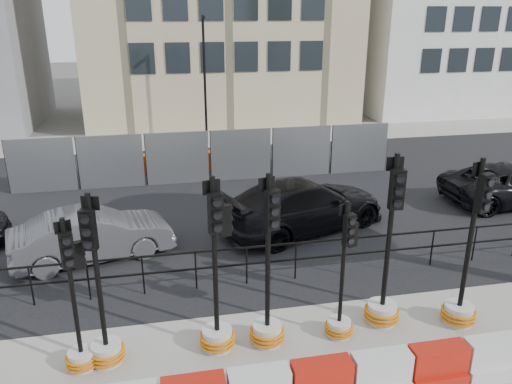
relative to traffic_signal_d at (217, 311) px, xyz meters
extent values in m
plane|color=#51514C|center=(0.97, 1.06, -0.84)|extent=(120.00, 120.00, 0.00)
cube|color=black|center=(0.97, 8.06, -0.82)|extent=(40.00, 14.00, 0.03)
cube|color=gray|center=(0.97, 17.06, -0.83)|extent=(40.00, 4.00, 0.02)
cylinder|color=black|center=(-3.83, 2.26, -0.34)|extent=(0.04, 0.04, 1.00)
cylinder|color=black|center=(-2.63, 2.26, -0.34)|extent=(0.04, 0.04, 1.00)
cylinder|color=black|center=(-1.43, 2.26, -0.34)|extent=(0.04, 0.04, 1.00)
cylinder|color=black|center=(-0.23, 2.26, -0.34)|extent=(0.04, 0.04, 1.00)
cylinder|color=black|center=(0.97, 2.26, -0.34)|extent=(0.04, 0.04, 1.00)
cylinder|color=black|center=(2.17, 2.26, -0.34)|extent=(0.04, 0.04, 1.00)
cylinder|color=black|center=(3.37, 2.26, -0.34)|extent=(0.04, 0.04, 1.00)
cylinder|color=black|center=(4.57, 2.26, -0.34)|extent=(0.04, 0.04, 1.00)
cylinder|color=black|center=(5.77, 2.26, -0.34)|extent=(0.04, 0.04, 1.00)
cylinder|color=black|center=(6.97, 2.26, -0.34)|extent=(0.04, 0.04, 1.00)
cube|color=black|center=(0.97, 2.26, 0.14)|extent=(18.00, 0.04, 0.04)
cube|color=black|center=(0.97, 2.26, -0.29)|extent=(18.00, 0.04, 0.04)
cube|color=gray|center=(-5.03, 10.06, 0.16)|extent=(2.30, 0.05, 2.00)
cylinder|color=black|center=(-6.18, 10.06, 0.16)|extent=(0.05, 0.05, 2.00)
cube|color=gray|center=(-2.63, 10.06, 0.16)|extent=(2.30, 0.05, 2.00)
cylinder|color=black|center=(-3.78, 10.06, 0.16)|extent=(0.05, 0.05, 2.00)
cube|color=gray|center=(-0.23, 10.06, 0.16)|extent=(2.30, 0.05, 2.00)
cylinder|color=black|center=(-1.38, 10.06, 0.16)|extent=(0.05, 0.05, 2.00)
cube|color=gray|center=(2.17, 10.06, 0.16)|extent=(2.30, 0.05, 2.00)
cylinder|color=black|center=(1.02, 10.06, 0.16)|extent=(0.05, 0.05, 2.00)
cube|color=gray|center=(4.57, 10.06, 0.16)|extent=(2.30, 0.05, 2.00)
cylinder|color=black|center=(3.42, 10.06, 0.16)|extent=(0.05, 0.05, 2.00)
cube|color=gray|center=(6.97, 10.06, 0.16)|extent=(2.30, 0.05, 2.00)
cylinder|color=black|center=(5.82, 10.06, 0.16)|extent=(0.05, 0.05, 2.00)
cube|color=#E83C0F|center=(-3.03, 11.56, -0.44)|extent=(1.00, 0.40, 0.80)
cube|color=#E83C0F|center=(-1.03, 11.56, -0.44)|extent=(1.00, 0.40, 0.80)
cube|color=#E83C0F|center=(0.97, 11.56, -0.44)|extent=(1.00, 0.40, 0.80)
cube|color=#E83C0F|center=(2.97, 11.56, -0.44)|extent=(1.00, 0.40, 0.80)
cube|color=#E83C0F|center=(4.97, 11.56, -0.44)|extent=(1.00, 0.40, 0.80)
cylinder|color=black|center=(1.47, 16.06, 2.16)|extent=(0.12, 0.12, 6.00)
cube|color=black|center=(1.47, 15.81, 5.06)|extent=(0.12, 0.50, 0.12)
cube|color=silver|center=(0.45, -1.74, -0.29)|extent=(1.00, 0.35, 0.50)
cube|color=red|center=(1.50, -1.74, -0.29)|extent=(1.00, 0.35, 0.50)
cube|color=silver|center=(2.55, -1.74, -0.29)|extent=(1.00, 0.35, 0.50)
cube|color=red|center=(3.60, -1.74, -0.69)|extent=(1.00, 0.50, 0.30)
cube|color=red|center=(3.60, -1.74, -0.29)|extent=(1.00, 0.35, 0.50)
cube|color=silver|center=(4.65, -1.74, -0.69)|extent=(1.00, 0.50, 0.30)
cube|color=silver|center=(4.65, -1.74, -0.29)|extent=(1.00, 0.35, 0.50)
cylinder|color=beige|center=(-2.52, -0.07, -0.66)|extent=(0.49, 0.49, 0.36)
torus|color=#D16D0B|center=(-2.52, -0.07, -0.73)|extent=(0.59, 0.59, 0.05)
torus|color=#D16D0B|center=(-2.52, -0.07, -0.66)|extent=(0.59, 0.59, 0.05)
torus|color=#D16D0B|center=(-2.52, -0.07, -0.59)|extent=(0.59, 0.59, 0.05)
cylinder|color=black|center=(-2.52, -0.07, 0.79)|extent=(0.08, 0.08, 2.72)
cube|color=black|center=(-2.48, -0.17, 1.61)|extent=(0.25, 0.19, 0.63)
cylinder|color=black|center=(-2.46, -0.24, 1.41)|extent=(0.14, 0.09, 0.14)
cylinder|color=black|center=(-2.46, -0.24, 1.61)|extent=(0.14, 0.09, 0.14)
cylinder|color=black|center=(-2.46, -0.24, 1.81)|extent=(0.14, 0.09, 0.14)
cube|color=black|center=(-2.53, -0.02, 1.97)|extent=(0.27, 0.11, 0.22)
cube|color=black|center=(-2.34, -0.01, 1.43)|extent=(0.21, 0.17, 0.50)
cylinder|color=beige|center=(-2.08, 0.00, -0.63)|extent=(0.55, 0.55, 0.41)
torus|color=#D16D0B|center=(-2.08, 0.00, -0.72)|extent=(0.66, 0.66, 0.05)
torus|color=#D16D0B|center=(-2.08, 0.00, -0.63)|extent=(0.66, 0.66, 0.05)
torus|color=#D16D0B|center=(-2.08, 0.00, -0.55)|extent=(0.66, 0.66, 0.05)
cylinder|color=black|center=(-2.08, 0.00, 1.00)|extent=(0.09, 0.09, 3.07)
cube|color=black|center=(-2.11, -0.12, 1.92)|extent=(0.28, 0.21, 0.72)
cylinder|color=black|center=(-2.14, -0.20, 1.70)|extent=(0.16, 0.09, 0.15)
cylinder|color=black|center=(-2.14, -0.20, 1.92)|extent=(0.16, 0.09, 0.15)
cylinder|color=black|center=(-2.14, -0.20, 2.15)|extent=(0.16, 0.09, 0.15)
cube|color=black|center=(-2.06, 0.06, 2.33)|extent=(0.30, 0.12, 0.25)
cylinder|color=beige|center=(-0.02, 0.01, -0.63)|extent=(0.58, 0.58, 0.43)
torus|color=#D16D0B|center=(-0.02, 0.01, -0.71)|extent=(0.69, 0.69, 0.05)
torus|color=#D16D0B|center=(-0.02, 0.01, -0.63)|extent=(0.69, 0.69, 0.05)
torus|color=#D16D0B|center=(-0.02, 0.01, -0.54)|extent=(0.69, 0.69, 0.05)
cylinder|color=black|center=(-0.02, 0.01, 1.08)|extent=(0.10, 0.10, 3.20)
cube|color=black|center=(0.01, -0.11, 2.04)|extent=(0.28, 0.20, 0.75)
cylinder|color=black|center=(0.03, -0.20, 1.81)|extent=(0.17, 0.09, 0.16)
cylinder|color=black|center=(0.03, -0.20, 2.04)|extent=(0.17, 0.09, 0.16)
cylinder|color=black|center=(0.03, -0.20, 2.28)|extent=(0.17, 0.09, 0.16)
cube|color=black|center=(-0.03, 0.07, 2.47)|extent=(0.32, 0.10, 0.26)
cube|color=black|center=(0.19, 0.06, 1.83)|extent=(0.24, 0.18, 0.59)
cylinder|color=beige|center=(0.97, -0.02, -0.63)|extent=(0.58, 0.58, 0.43)
torus|color=#D16D0B|center=(0.97, -0.02, -0.71)|extent=(0.69, 0.69, 0.05)
torus|color=#D16D0B|center=(0.97, -0.02, -0.63)|extent=(0.69, 0.69, 0.05)
torus|color=#D16D0B|center=(0.97, -0.02, -0.54)|extent=(0.69, 0.69, 0.05)
cylinder|color=black|center=(0.97, -0.02, 1.08)|extent=(0.10, 0.10, 3.20)
cube|color=black|center=(1.01, -0.14, 2.04)|extent=(0.29, 0.22, 0.75)
cylinder|color=black|center=(1.04, -0.22, 1.81)|extent=(0.17, 0.10, 0.16)
cylinder|color=black|center=(1.04, -0.22, 2.04)|extent=(0.17, 0.10, 0.16)
cylinder|color=black|center=(1.04, -0.22, 2.28)|extent=(0.17, 0.10, 0.16)
cube|color=black|center=(0.95, 0.04, 2.47)|extent=(0.31, 0.13, 0.26)
cylinder|color=beige|center=(2.44, -0.07, -0.66)|extent=(0.48, 0.48, 0.35)
torus|color=#D16D0B|center=(2.44, -0.07, -0.73)|extent=(0.57, 0.57, 0.04)
torus|color=#D16D0B|center=(2.44, -0.07, -0.66)|extent=(0.57, 0.57, 0.04)
torus|color=#D16D0B|center=(2.44, -0.07, -0.59)|extent=(0.57, 0.57, 0.04)
cylinder|color=black|center=(2.44, -0.07, 0.75)|extent=(0.08, 0.08, 2.65)
cube|color=black|center=(2.47, -0.17, 1.54)|extent=(0.24, 0.18, 0.62)
cylinder|color=black|center=(2.49, -0.24, 1.35)|extent=(0.14, 0.08, 0.13)
cylinder|color=black|center=(2.49, -0.24, 1.54)|extent=(0.14, 0.08, 0.13)
cylinder|color=black|center=(2.49, -0.24, 1.74)|extent=(0.14, 0.08, 0.13)
cube|color=black|center=(2.42, -0.02, 1.90)|extent=(0.26, 0.10, 0.21)
cube|color=black|center=(2.60, -0.02, 1.37)|extent=(0.20, 0.16, 0.49)
cylinder|color=beige|center=(3.47, 0.18, -0.62)|extent=(0.60, 0.60, 0.45)
torus|color=#D16D0B|center=(3.47, 0.18, -0.70)|extent=(0.73, 0.73, 0.06)
torus|color=#D16D0B|center=(3.47, 0.18, -0.62)|extent=(0.73, 0.73, 0.06)
torus|color=#D16D0B|center=(3.47, 0.18, -0.53)|extent=(0.73, 0.73, 0.06)
cylinder|color=black|center=(3.47, 0.18, 1.18)|extent=(0.10, 0.10, 3.36)
cube|color=black|center=(3.46, 0.05, 2.18)|extent=(0.28, 0.17, 0.78)
cylinder|color=black|center=(3.45, -0.04, 1.94)|extent=(0.17, 0.07, 0.17)
cylinder|color=black|center=(3.45, -0.04, 2.18)|extent=(0.17, 0.07, 0.17)
cylinder|color=black|center=(3.45, -0.04, 2.43)|extent=(0.17, 0.07, 0.17)
cube|color=black|center=(3.47, 0.25, 2.63)|extent=(0.34, 0.06, 0.27)
cylinder|color=beige|center=(5.03, -0.16, -0.62)|extent=(0.59, 0.59, 0.44)
torus|color=#D16D0B|center=(5.03, -0.16, -0.71)|extent=(0.71, 0.71, 0.05)
torus|color=#D16D0B|center=(5.03, -0.16, -0.62)|extent=(0.71, 0.71, 0.05)
torus|color=#D16D0B|center=(5.03, -0.16, -0.53)|extent=(0.71, 0.71, 0.05)
cylinder|color=black|center=(5.03, -0.16, 1.13)|extent=(0.10, 0.10, 3.28)
cube|color=black|center=(5.08, -0.28, 2.12)|extent=(0.30, 0.23, 0.77)
cylinder|color=black|center=(5.10, -0.36, 1.88)|extent=(0.17, 0.10, 0.16)
cylinder|color=black|center=(5.10, -0.36, 2.12)|extent=(0.17, 0.10, 0.16)
cylinder|color=black|center=(5.10, -0.36, 2.36)|extent=(0.17, 0.10, 0.16)
cube|color=black|center=(5.01, -0.09, 2.55)|extent=(0.32, 0.14, 0.26)
imported|color=#4D4D52|center=(-2.73, 4.38, -0.16)|extent=(3.46, 4.80, 1.35)
imported|color=black|center=(3.18, 5.13, -0.07)|extent=(5.57, 6.68, 1.53)
camera|label=1|loc=(-0.87, -8.07, 5.34)|focal=35.00mm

